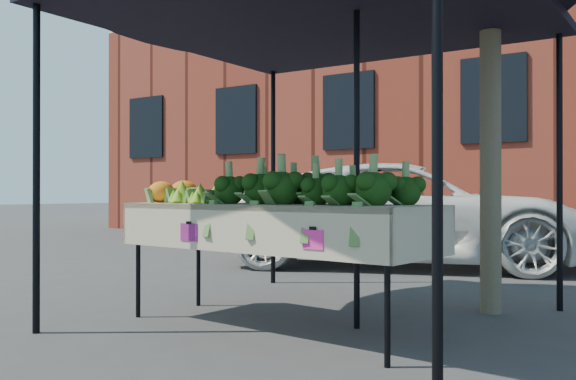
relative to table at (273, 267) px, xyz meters
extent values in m
plane|color=#343437|center=(-0.11, 0.00, -0.45)|extent=(90.00, 90.00, 0.00)
cube|color=#C2B399|center=(0.00, 0.00, 0.00)|extent=(2.47, 1.03, 0.90)
cube|color=#F22D8C|center=(-0.44, -0.40, 0.25)|extent=(0.17, 0.01, 0.12)
cube|color=#F22D98|center=(0.66, -0.40, 0.25)|extent=(0.17, 0.01, 0.12)
ellipsoid|color=black|center=(0.32, 0.03, 0.59)|extent=(1.50, 0.60, 0.29)
ellipsoid|color=#7BB12A|center=(-0.67, -0.01, 0.56)|extent=(0.45, 0.49, 0.22)
ellipsoid|color=orange|center=(-1.04, 0.07, 0.55)|extent=(0.25, 0.45, 0.20)
imported|color=white|center=(-0.73, 4.26, 2.02)|extent=(2.06, 2.61, 4.95)
cube|color=maroon|center=(-5.11, 12.00, 4.05)|extent=(12.00, 8.00, 9.00)
camera|label=1|loc=(2.54, -3.65, 0.53)|focal=38.87mm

